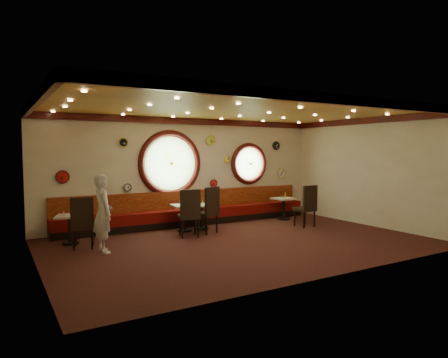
# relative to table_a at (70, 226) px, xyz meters

# --- Properties ---
(floor) EXTENTS (9.00, 6.00, 0.00)m
(floor) POSITION_rel_table_a_xyz_m (3.60, -1.94, -0.44)
(floor) COLOR black
(floor) RESTS_ON ground
(ceiling) EXTENTS (9.00, 6.00, 0.02)m
(ceiling) POSITION_rel_table_a_xyz_m (3.60, -1.94, 2.76)
(ceiling) COLOR gold
(ceiling) RESTS_ON wall_back
(wall_back) EXTENTS (9.00, 0.02, 3.20)m
(wall_back) POSITION_rel_table_a_xyz_m (3.60, 1.06, 1.16)
(wall_back) COLOR beige
(wall_back) RESTS_ON floor
(wall_front) EXTENTS (9.00, 0.02, 3.20)m
(wall_front) POSITION_rel_table_a_xyz_m (3.60, -4.94, 1.16)
(wall_front) COLOR beige
(wall_front) RESTS_ON floor
(wall_left) EXTENTS (0.02, 6.00, 3.20)m
(wall_left) POSITION_rel_table_a_xyz_m (-0.90, -1.94, 1.16)
(wall_left) COLOR beige
(wall_left) RESTS_ON floor
(wall_right) EXTENTS (0.02, 6.00, 3.20)m
(wall_right) POSITION_rel_table_a_xyz_m (8.10, -1.94, 1.16)
(wall_right) COLOR beige
(wall_right) RESTS_ON floor
(molding_back) EXTENTS (9.00, 0.10, 0.18)m
(molding_back) POSITION_rel_table_a_xyz_m (3.60, 1.01, 2.67)
(molding_back) COLOR #3E0D0B
(molding_back) RESTS_ON wall_back
(molding_front) EXTENTS (9.00, 0.10, 0.18)m
(molding_front) POSITION_rel_table_a_xyz_m (3.60, -4.89, 2.67)
(molding_front) COLOR #3E0D0B
(molding_front) RESTS_ON wall_back
(molding_left) EXTENTS (0.10, 6.00, 0.18)m
(molding_left) POSITION_rel_table_a_xyz_m (-0.85, -1.94, 2.67)
(molding_left) COLOR #3E0D0B
(molding_left) RESTS_ON wall_back
(molding_right) EXTENTS (0.10, 6.00, 0.18)m
(molding_right) POSITION_rel_table_a_xyz_m (8.05, -1.94, 2.67)
(molding_right) COLOR #3E0D0B
(molding_right) RESTS_ON wall_back
(banquette_base) EXTENTS (8.00, 0.55, 0.20)m
(banquette_base) POSITION_rel_table_a_xyz_m (3.60, 0.78, -0.34)
(banquette_base) COLOR black
(banquette_base) RESTS_ON floor
(banquette_seat) EXTENTS (8.00, 0.55, 0.30)m
(banquette_seat) POSITION_rel_table_a_xyz_m (3.60, 0.78, -0.09)
(banquette_seat) COLOR #580807
(banquette_seat) RESTS_ON banquette_base
(banquette_back) EXTENTS (8.00, 0.10, 0.55)m
(banquette_back) POSITION_rel_table_a_xyz_m (3.60, 1.00, 0.31)
(banquette_back) COLOR #66080B
(banquette_back) RESTS_ON wall_back
(porthole_left_glass) EXTENTS (1.66, 0.02, 1.66)m
(porthole_left_glass) POSITION_rel_table_a_xyz_m (3.00, 1.05, 1.41)
(porthole_left_glass) COLOR #7FB26B
(porthole_left_glass) RESTS_ON wall_back
(porthole_left_frame) EXTENTS (1.98, 0.18, 1.98)m
(porthole_left_frame) POSITION_rel_table_a_xyz_m (3.00, 1.04, 1.41)
(porthole_left_frame) COLOR #3E0D0B
(porthole_left_frame) RESTS_ON wall_back
(porthole_left_ring) EXTENTS (1.61, 0.03, 1.61)m
(porthole_left_ring) POSITION_rel_table_a_xyz_m (3.00, 1.01, 1.41)
(porthole_left_ring) COLOR gold
(porthole_left_ring) RESTS_ON wall_back
(porthole_right_glass) EXTENTS (1.10, 0.02, 1.10)m
(porthole_right_glass) POSITION_rel_table_a_xyz_m (5.80, 1.05, 1.36)
(porthole_right_glass) COLOR #7FB26B
(porthole_right_glass) RESTS_ON wall_back
(porthole_right_frame) EXTENTS (1.38, 0.18, 1.38)m
(porthole_right_frame) POSITION_rel_table_a_xyz_m (5.80, 1.04, 1.36)
(porthole_right_frame) COLOR #3E0D0B
(porthole_right_frame) RESTS_ON wall_back
(porthole_right_ring) EXTENTS (1.09, 0.03, 1.09)m
(porthole_right_ring) POSITION_rel_table_a_xyz_m (5.80, 1.01, 1.36)
(porthole_right_ring) COLOR gold
(porthole_right_ring) RESTS_ON wall_back
(wall_clock_0) EXTENTS (0.28, 0.03, 0.28)m
(wall_clock_0) POSITION_rel_table_a_xyz_m (6.90, 1.02, 1.96)
(wall_clock_0) COLOR black
(wall_clock_0) RESTS_ON wall_back
(wall_clock_1) EXTENTS (0.20, 0.03, 0.20)m
(wall_clock_1) POSITION_rel_table_a_xyz_m (1.70, 1.02, 0.76)
(wall_clock_1) COLOR silver
(wall_clock_1) RESTS_ON wall_back
(wall_clock_2) EXTENTS (0.24, 0.03, 0.24)m
(wall_clock_2) POSITION_rel_table_a_xyz_m (4.45, 1.02, 0.76)
(wall_clock_2) COLOR red
(wall_clock_2) RESTS_ON wall_back
(wall_clock_3) EXTENTS (0.22, 0.03, 0.22)m
(wall_clock_3) POSITION_rel_table_a_xyz_m (4.95, 1.02, 1.51)
(wall_clock_3) COLOR #F3FB53
(wall_clock_3) RESTS_ON wall_back
(wall_clock_4) EXTENTS (0.24, 0.03, 0.24)m
(wall_clock_4) POSITION_rel_table_a_xyz_m (1.60, 1.02, 2.01)
(wall_clock_4) COLOR black
(wall_clock_4) RESTS_ON wall_back
(wall_clock_5) EXTENTS (0.34, 0.03, 0.34)m
(wall_clock_5) POSITION_rel_table_a_xyz_m (7.15, 1.02, 1.01)
(wall_clock_5) COLOR white
(wall_clock_5) RESTS_ON wall_back
(wall_clock_6) EXTENTS (0.30, 0.03, 0.30)m
(wall_clock_6) POSITION_rel_table_a_xyz_m (4.35, 1.02, 2.11)
(wall_clock_6) COLOR #B5DB44
(wall_clock_6) RESTS_ON wall_back
(wall_clock_7) EXTENTS (0.32, 0.03, 0.32)m
(wall_clock_7) POSITION_rel_table_a_xyz_m (0.00, 1.02, 1.11)
(wall_clock_7) COLOR #B71412
(wall_clock_7) RESTS_ON wall_back
(table_a) EXTENTS (0.80, 0.80, 0.69)m
(table_a) POSITION_rel_table_a_xyz_m (0.00, 0.00, 0.00)
(table_a) COLOR black
(table_a) RESTS_ON floor
(table_b) EXTENTS (0.74, 0.74, 0.74)m
(table_b) POSITION_rel_table_a_xyz_m (2.99, 0.02, 0.03)
(table_b) COLOR black
(table_b) RESTS_ON floor
(table_c) EXTENTS (0.82, 0.82, 0.71)m
(table_c) POSITION_rel_table_a_xyz_m (3.54, 0.06, 0.01)
(table_c) COLOR black
(table_c) RESTS_ON floor
(table_d) EXTENTS (0.66, 0.66, 0.70)m
(table_d) POSITION_rel_table_a_xyz_m (6.57, 0.14, 0.00)
(table_d) COLOR black
(table_d) RESTS_ON floor
(chair_a) EXTENTS (0.61, 0.61, 0.74)m
(chair_a) POSITION_rel_table_a_xyz_m (0.16, -0.65, 0.24)
(chair_a) COLOR black
(chair_a) RESTS_ON floor
(chair_b) EXTENTS (0.64, 0.64, 0.77)m
(chair_b) POSITION_rel_table_a_xyz_m (2.77, -0.77, 0.27)
(chair_b) COLOR black
(chair_b) RESTS_ON floor
(chair_c) EXTENTS (0.68, 0.68, 0.78)m
(chair_c) POSITION_rel_table_a_xyz_m (3.43, -0.59, 0.28)
(chair_c) COLOR black
(chair_c) RESTS_ON floor
(chair_d) EXTENTS (0.52, 0.52, 0.76)m
(chair_d) POSITION_rel_table_a_xyz_m (6.33, -1.23, 0.26)
(chair_d) COLOR black
(chair_d) RESTS_ON floor
(condiment_a_salt) EXTENTS (0.04, 0.04, 0.10)m
(condiment_a_salt) POSITION_rel_table_a_xyz_m (-0.12, 0.07, 0.31)
(condiment_a_salt) COLOR silver
(condiment_a_salt) RESTS_ON table_a
(condiment_b_salt) EXTENTS (0.04, 0.04, 0.11)m
(condiment_b_salt) POSITION_rel_table_a_xyz_m (2.89, 0.10, 0.36)
(condiment_b_salt) COLOR silver
(condiment_b_salt) RESTS_ON table_b
(condiment_c_salt) EXTENTS (0.03, 0.03, 0.09)m
(condiment_c_salt) POSITION_rel_table_a_xyz_m (3.41, 0.12, 0.31)
(condiment_c_salt) COLOR silver
(condiment_c_salt) RESTS_ON table_c
(condiment_d_salt) EXTENTS (0.03, 0.03, 0.10)m
(condiment_d_salt) POSITION_rel_table_a_xyz_m (6.47, 0.18, 0.31)
(condiment_d_salt) COLOR silver
(condiment_d_salt) RESTS_ON table_d
(condiment_a_pepper) EXTENTS (0.04, 0.04, 0.11)m
(condiment_a_pepper) POSITION_rel_table_a_xyz_m (0.02, -0.03, 0.31)
(condiment_a_pepper) COLOR silver
(condiment_a_pepper) RESTS_ON table_a
(condiment_b_pepper) EXTENTS (0.04, 0.04, 0.11)m
(condiment_b_pepper) POSITION_rel_table_a_xyz_m (3.05, -0.03, 0.35)
(condiment_b_pepper) COLOR #BBBBBF
(condiment_b_pepper) RESTS_ON table_b
(condiment_c_pepper) EXTENTS (0.03, 0.03, 0.09)m
(condiment_c_pepper) POSITION_rel_table_a_xyz_m (3.60, 0.09, 0.31)
(condiment_c_pepper) COLOR silver
(condiment_c_pepper) RESTS_ON table_c
(condiment_d_pepper) EXTENTS (0.03, 0.03, 0.09)m
(condiment_d_pepper) POSITION_rel_table_a_xyz_m (6.55, 0.15, 0.31)
(condiment_d_pepper) COLOR silver
(condiment_d_pepper) RESTS_ON table_d
(condiment_a_bottle) EXTENTS (0.05, 0.05, 0.17)m
(condiment_a_bottle) POSITION_rel_table_a_xyz_m (0.05, 0.02, 0.34)
(condiment_a_bottle) COLOR yellow
(condiment_a_bottle) RESTS_ON table_a
(condiment_b_bottle) EXTENTS (0.05, 0.05, 0.17)m
(condiment_b_bottle) POSITION_rel_table_a_xyz_m (3.03, 0.08, 0.39)
(condiment_b_bottle) COLOR yellow
(condiment_b_bottle) RESTS_ON table_b
(condiment_c_bottle) EXTENTS (0.06, 0.06, 0.18)m
(condiment_c_bottle) POSITION_rel_table_a_xyz_m (3.64, 0.17, 0.36)
(condiment_c_bottle) COLOR #C7812E
(condiment_c_bottle) RESTS_ON table_c
(condiment_d_bottle) EXTENTS (0.05, 0.05, 0.17)m
(condiment_d_bottle) POSITION_rel_table_a_xyz_m (6.65, 0.19, 0.35)
(condiment_d_bottle) COLOR gold
(condiment_d_bottle) RESTS_ON table_d
(waiter) EXTENTS (0.44, 0.64, 1.72)m
(waiter) POSITION_rel_table_a_xyz_m (0.49, -1.17, 0.42)
(waiter) COLOR silver
(waiter) RESTS_ON floor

